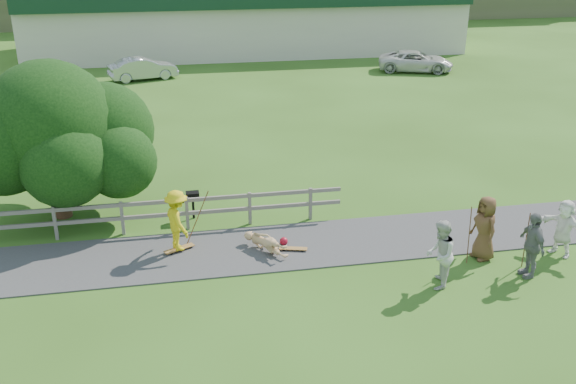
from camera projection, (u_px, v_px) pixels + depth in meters
name	position (u px, v px, depth m)	size (l,w,h in m)	color
ground	(266.00, 274.00, 17.84)	(260.00, 260.00, 0.00)	#305518
path	(258.00, 249.00, 19.19)	(34.00, 3.00, 0.04)	#3B3B3E
fence	(101.00, 215.00, 19.76)	(15.05, 0.10, 1.10)	slate
strip_mall	(246.00, 16.00, 49.25)	(32.50, 10.75, 5.10)	beige
skater_rider	(177.00, 223.00, 18.71)	(1.19, 0.68, 1.84)	yellow
skater_fallen	(266.00, 243.00, 18.92)	(1.64, 0.39, 0.60)	tan
spectator_a	(440.00, 255.00, 16.87)	(0.93, 0.72, 1.91)	beige
spectator_b	(532.00, 245.00, 17.41)	(1.10, 0.46, 1.89)	slate
spectator_c	(485.00, 228.00, 18.35)	(0.94, 0.61, 1.92)	brown
spectator_d	(564.00, 228.00, 18.58)	(1.60, 0.51, 1.72)	white
car_silver	(143.00, 69.00, 40.22)	(1.47, 4.23, 1.39)	#B1B3BA
car_white	(416.00, 61.00, 42.54)	(2.25, 4.89, 1.36)	silver
tree	(56.00, 159.00, 20.62)	(6.56, 6.56, 4.05)	black
bbq	(193.00, 205.00, 21.08)	(0.43, 0.33, 0.93)	black
longboard_rider	(179.00, 250.00, 19.04)	(0.94, 0.23, 0.10)	olive
longboard_fallen	(293.00, 250.00, 19.06)	(0.84, 0.21, 0.09)	olive
helmet	(284.00, 241.00, 19.41)	(0.25, 0.25, 0.25)	maroon
pole_rider	(197.00, 216.00, 19.17)	(0.03, 0.03, 1.87)	brown
pole_spec_left	(469.00, 235.00, 18.08)	(0.03, 0.03, 1.77)	brown
pole_spec_right	(526.00, 240.00, 17.90)	(0.03, 0.03, 1.67)	brown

